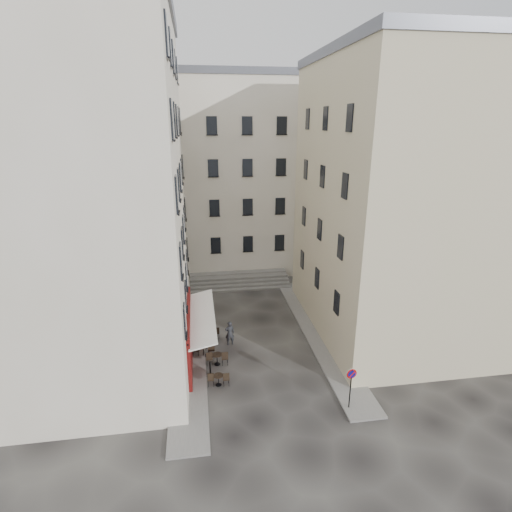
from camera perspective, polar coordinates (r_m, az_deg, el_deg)
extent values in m
plane|color=black|center=(25.95, 0.82, -14.86)|extent=(90.00, 90.00, 0.00)
cube|color=slate|center=(29.09, -9.45, -11.00)|extent=(2.00, 22.00, 0.12)
cube|color=slate|center=(29.35, 8.69, -10.67)|extent=(2.00, 18.00, 0.12)
cube|color=beige|center=(25.66, -24.30, 7.31)|extent=(12.00, 16.00, 20.00)
cube|color=#C5BC92|center=(29.05, 20.75, 6.89)|extent=(12.00, 14.00, 18.00)
cube|color=#545760|center=(28.83, 23.06, 25.24)|extent=(12.20, 14.20, 0.60)
cube|color=beige|center=(40.76, -4.99, 11.08)|extent=(18.00, 10.00, 18.00)
cube|color=#545760|center=(40.61, -5.39, 24.20)|extent=(18.20, 10.20, 0.60)
cube|color=#470A0A|center=(25.64, -9.51, -11.00)|extent=(0.25, 7.00, 3.50)
cube|color=black|center=(25.81, -9.38, -11.67)|extent=(0.06, 3.85, 2.00)
cube|color=white|center=(25.06, -7.77, -8.53)|extent=(1.58, 7.30, 0.41)
cube|color=slate|center=(36.33, -2.26, -4.42)|extent=(9.00, 1.80, 0.20)
cube|color=slate|center=(36.66, -2.34, -3.86)|extent=(9.00, 1.80, 0.20)
cube|color=slate|center=(37.00, -2.42, -3.30)|extent=(9.00, 1.80, 0.20)
cube|color=slate|center=(37.34, -2.50, -2.76)|extent=(9.00, 1.80, 0.20)
cylinder|color=black|center=(24.62, -6.55, -15.80)|extent=(0.10, 0.10, 0.90)
sphere|color=black|center=(24.36, -6.59, -14.88)|extent=(0.12, 0.12, 0.12)
cylinder|color=black|center=(27.58, -6.87, -11.70)|extent=(0.10, 0.10, 0.90)
sphere|color=black|center=(27.35, -6.90, -10.85)|extent=(0.12, 0.12, 0.12)
cylinder|color=black|center=(30.65, -7.11, -8.42)|extent=(0.10, 0.10, 0.90)
sphere|color=black|center=(30.44, -7.15, -7.63)|extent=(0.12, 0.12, 0.12)
cylinder|color=black|center=(22.23, 13.31, -18.10)|extent=(0.06, 0.06, 2.41)
cylinder|color=#B7100C|center=(21.67, 13.51, -16.06)|extent=(0.56, 0.08, 0.56)
cylinder|color=navy|center=(21.66, 13.54, -16.09)|extent=(0.41, 0.07, 0.40)
cube|color=#B7100C|center=(21.64, 13.56, -16.13)|extent=(0.33, 0.05, 0.33)
cylinder|color=black|center=(24.02, -5.35, -17.85)|extent=(0.35, 0.35, 0.02)
cylinder|color=black|center=(23.84, -5.37, -17.24)|extent=(0.05, 0.05, 0.67)
cylinder|color=black|center=(23.66, -5.40, -16.64)|extent=(0.58, 0.58, 0.04)
cube|color=black|center=(23.83, -4.29, -17.08)|extent=(0.37, 0.37, 0.87)
cube|color=black|center=(23.88, -6.48, -17.07)|extent=(0.37, 0.37, 0.87)
cylinder|color=black|center=(25.70, -5.54, -15.13)|extent=(0.38, 0.38, 0.02)
cylinder|color=black|center=(25.51, -5.57, -14.48)|extent=(0.05, 0.05, 0.73)
cylinder|color=black|center=(25.33, -5.59, -13.85)|extent=(0.63, 0.63, 0.04)
cube|color=black|center=(25.50, -4.48, -14.32)|extent=(0.40, 0.40, 0.94)
cube|color=black|center=(25.56, -6.67, -14.31)|extent=(0.40, 0.40, 0.94)
cylinder|color=black|center=(26.58, -7.49, -13.95)|extent=(0.40, 0.40, 0.02)
cylinder|color=black|center=(26.38, -7.52, -13.28)|extent=(0.06, 0.06, 0.78)
cylinder|color=black|center=(26.20, -7.55, -12.62)|extent=(0.67, 0.67, 0.04)
cube|color=black|center=(26.36, -6.41, -13.12)|extent=(0.42, 0.42, 1.00)
cube|color=black|center=(26.45, -8.64, -13.10)|extent=(0.42, 0.42, 1.00)
cylinder|color=black|center=(28.49, -6.48, -11.51)|extent=(0.34, 0.34, 0.02)
cylinder|color=black|center=(28.34, -6.50, -10.97)|extent=(0.05, 0.05, 0.66)
cylinder|color=black|center=(28.19, -6.52, -10.44)|extent=(0.56, 0.56, 0.04)
cube|color=black|center=(28.33, -5.64, -10.84)|extent=(0.36, 0.36, 0.85)
cube|color=black|center=(28.39, -7.38, -10.84)|extent=(0.36, 0.36, 0.85)
cylinder|color=black|center=(28.82, -7.06, -11.16)|extent=(0.34, 0.34, 0.02)
cylinder|color=black|center=(28.67, -7.08, -10.62)|extent=(0.05, 0.05, 0.66)
cylinder|color=black|center=(28.52, -7.11, -10.10)|extent=(0.56, 0.56, 0.04)
cube|color=black|center=(28.65, -6.23, -10.50)|extent=(0.36, 0.36, 0.85)
cube|color=black|center=(28.72, -7.95, -10.49)|extent=(0.36, 0.36, 0.85)
imported|color=#222328|center=(27.30, -3.78, -10.93)|extent=(0.67, 0.48, 1.73)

